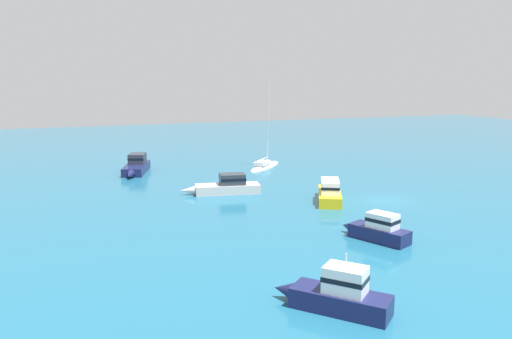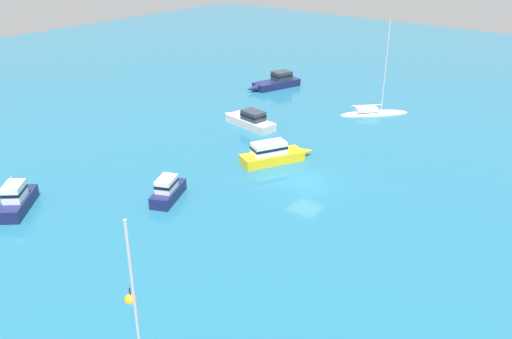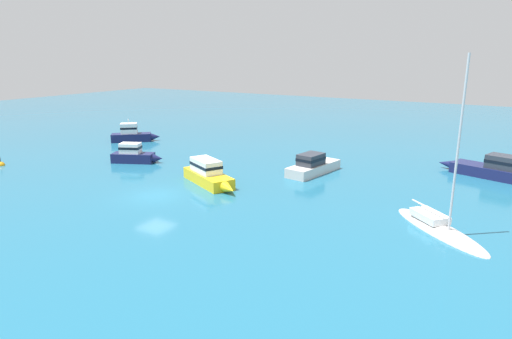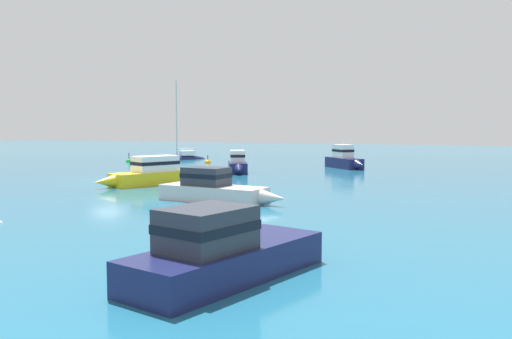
{
  "view_description": "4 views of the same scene",
  "coord_description": "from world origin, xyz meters",
  "px_view_note": "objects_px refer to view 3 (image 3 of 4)",
  "views": [
    {
      "loc": [
        25.79,
        36.82,
        10.82
      ],
      "look_at": [
        10.19,
        -5.35,
        2.53
      ],
      "focal_mm": 35.51,
      "sensor_mm": 36.0,
      "label": 1
    },
    {
      "loc": [
        -21.72,
        34.03,
        19.69
      ],
      "look_at": [
        1.87,
        4.43,
        2.23
      ],
      "focal_mm": 37.46,
      "sensor_mm": 36.0,
      "label": 2
    },
    {
      "loc": [
        -23.25,
        -22.91,
        10.33
      ],
      "look_at": [
        4.74,
        -6.07,
        1.79
      ],
      "focal_mm": 31.07,
      "sensor_mm": 36.0,
      "label": 3
    },
    {
      "loc": [
        24.77,
        -34.99,
        4.23
      ],
      "look_at": [
        11.82,
        0.27,
        1.12
      ],
      "focal_mm": 38.97,
      "sensor_mm": 36.0,
      "label": 4
    }
  ],
  "objects_px": {
    "launch_1": "(133,135)",
    "channel_buoy": "(1,165)",
    "launch_2": "(209,174)",
    "cabin_cruiser": "(491,168)",
    "launch": "(314,165)",
    "sloop": "(438,228)",
    "motor_cruiser": "(135,155)"
  },
  "relations": [
    {
      "from": "launch_1",
      "to": "launch_2",
      "type": "distance_m",
      "value": 21.39
    },
    {
      "from": "launch",
      "to": "cabin_cruiser",
      "type": "bearing_deg",
      "value": -54.79
    },
    {
      "from": "motor_cruiser",
      "to": "channel_buoy",
      "type": "bearing_deg",
      "value": -167.78
    },
    {
      "from": "launch",
      "to": "channel_buoy",
      "type": "bearing_deg",
      "value": 125.34
    },
    {
      "from": "cabin_cruiser",
      "to": "sloop",
      "type": "relative_size",
      "value": 0.74
    },
    {
      "from": "launch",
      "to": "motor_cruiser",
      "type": "bearing_deg",
      "value": 117.52
    },
    {
      "from": "launch",
      "to": "cabin_cruiser",
      "type": "distance_m",
      "value": 15.14
    },
    {
      "from": "motor_cruiser",
      "to": "channel_buoy",
      "type": "relative_size",
      "value": 4.11
    },
    {
      "from": "channel_buoy",
      "to": "launch_2",
      "type": "bearing_deg",
      "value": -75.64
    },
    {
      "from": "cabin_cruiser",
      "to": "channel_buoy",
      "type": "xyz_separation_m",
      "value": [
        -19.56,
        40.42,
        -0.75
      ]
    },
    {
      "from": "launch_1",
      "to": "channel_buoy",
      "type": "distance_m",
      "value": 15.37
    },
    {
      "from": "launch_1",
      "to": "cabin_cruiser",
      "type": "bearing_deg",
      "value": -35.24
    },
    {
      "from": "launch_2",
      "to": "launch",
      "type": "bearing_deg",
      "value": 78.82
    },
    {
      "from": "cabin_cruiser",
      "to": "launch_1",
      "type": "relative_size",
      "value": 1.55
    },
    {
      "from": "motor_cruiser",
      "to": "cabin_cruiser",
      "type": "relative_size",
      "value": 0.63
    },
    {
      "from": "cabin_cruiser",
      "to": "sloop",
      "type": "distance_m",
      "value": 15.2
    },
    {
      "from": "launch",
      "to": "sloop",
      "type": "height_order",
      "value": "sloop"
    },
    {
      "from": "launch",
      "to": "channel_buoy",
      "type": "relative_size",
      "value": 6.19
    },
    {
      "from": "launch",
      "to": "launch_2",
      "type": "bearing_deg",
      "value": 151.45
    },
    {
      "from": "cabin_cruiser",
      "to": "sloop",
      "type": "xyz_separation_m",
      "value": [
        -15.08,
        1.76,
        -0.62
      ]
    },
    {
      "from": "launch_2",
      "to": "launch_1",
      "type": "bearing_deg",
      "value": 179.23
    },
    {
      "from": "launch",
      "to": "sloop",
      "type": "bearing_deg",
      "value": -116.13
    },
    {
      "from": "sloop",
      "to": "launch_2",
      "type": "xyz_separation_m",
      "value": [
        0.84,
        17.88,
        0.67
      ]
    },
    {
      "from": "cabin_cruiser",
      "to": "launch_1",
      "type": "bearing_deg",
      "value": 23.8
    },
    {
      "from": "cabin_cruiser",
      "to": "channel_buoy",
      "type": "distance_m",
      "value": 44.91
    },
    {
      "from": "launch",
      "to": "launch_1",
      "type": "distance_m",
      "value": 25.05
    },
    {
      "from": "launch",
      "to": "launch_2",
      "type": "distance_m",
      "value": 9.73
    },
    {
      "from": "channel_buoy",
      "to": "cabin_cruiser",
      "type": "bearing_deg",
      "value": -64.17
    },
    {
      "from": "motor_cruiser",
      "to": "channel_buoy",
      "type": "height_order",
      "value": "motor_cruiser"
    },
    {
      "from": "cabin_cruiser",
      "to": "launch_1",
      "type": "height_order",
      "value": "launch_1"
    },
    {
      "from": "sloop",
      "to": "launch_2",
      "type": "bearing_deg",
      "value": -139.79
    },
    {
      "from": "sloop",
      "to": "launch_1",
      "type": "bearing_deg",
      "value": -153.38
    }
  ]
}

